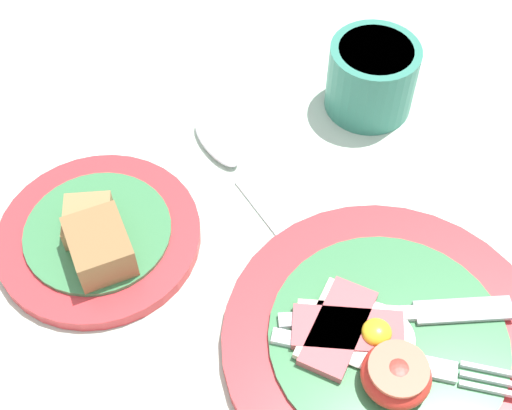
{
  "coord_description": "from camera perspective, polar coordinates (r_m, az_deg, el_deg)",
  "views": [
    {
      "loc": [
        0.07,
        -0.23,
        0.52
      ],
      "look_at": [
        -0.01,
        0.13,
        0.02
      ],
      "focal_mm": 50.0,
      "sensor_mm": 36.0,
      "label": 1
    }
  ],
  "objects": [
    {
      "name": "breakfast_plate",
      "position": [
        0.57,
        10.27,
        -10.79
      ],
      "size": [
        0.26,
        0.26,
        0.04
      ],
      "color": "red",
      "rests_on": "ground_plane"
    },
    {
      "name": "sugar_cup",
      "position": [
        0.71,
        9.25,
        10.14
      ],
      "size": [
        0.09,
        0.09,
        0.07
      ],
      "color": "#337F6B",
      "rests_on": "ground_plane"
    },
    {
      "name": "teaspoon_by_saucer",
      "position": [
        0.67,
        -2.01,
        3.48
      ],
      "size": [
        0.15,
        0.15,
        0.01
      ],
      "rotation": [
        0.0,
        0.0,
        2.35
      ],
      "color": "silver",
      "rests_on": "ground_plane"
    },
    {
      "name": "bread_plate",
      "position": [
        0.62,
        -12.5,
        -2.45
      ],
      "size": [
        0.18,
        0.18,
        0.05
      ],
      "color": "red",
      "rests_on": "ground_plane"
    },
    {
      "name": "ground_plane",
      "position": [
        0.57,
        -1.41,
        -11.34
      ],
      "size": [
        3.0,
        3.0,
        0.0
      ],
      "primitive_type": "plane",
      "color": "#B7CCB7"
    }
  ]
}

